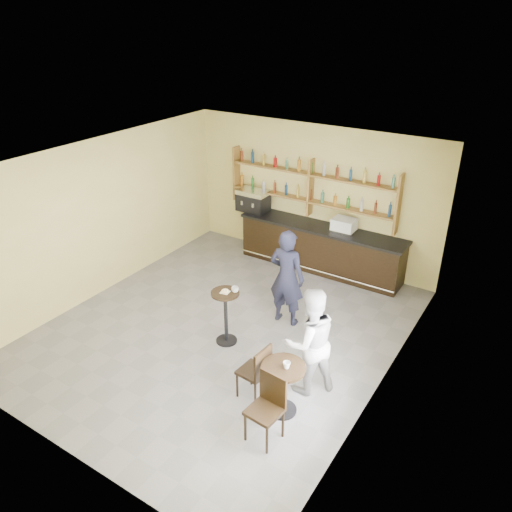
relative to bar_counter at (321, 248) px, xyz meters
The scene contains 23 objects.
floor 3.22m from the bar_counter, 97.95° to the right, with size 7.00×7.00×0.00m, color slate.
ceiling 4.16m from the bar_counter, 97.95° to the right, with size 7.00×7.00×0.00m, color white.
wall_back 1.22m from the bar_counter, 141.50° to the left, with size 7.00×7.00×0.00m, color #DBCE7C.
wall_front 6.75m from the bar_counter, 93.79° to the right, with size 7.00×7.00×0.00m, color #DBCE7C.
wall_left 4.79m from the bar_counter, 137.52° to the right, with size 7.00×7.00×0.00m, color #DBCE7C.
wall_right 4.20m from the bar_counter, 50.90° to the right, with size 7.00×7.00×0.00m, color #DBCE7C.
window_pane 5.18m from the bar_counter, 59.58° to the right, with size 2.00×2.00×0.00m, color white.
window_frame 5.18m from the bar_counter, 59.64° to the right, with size 0.04×1.70×2.10m, color black, non-canonical shape.
shelf_unit 1.38m from the bar_counter, 153.44° to the left, with size 4.00×0.26×1.40m, color brown, non-canonical shape.
liquor_bottles 1.54m from the bar_counter, 153.44° to the left, with size 3.68×0.10×1.00m, color #8C5919, non-canonical shape.
bar_counter is the anchor object (origin of this frame).
espresso_machine 1.98m from the bar_counter, behind, with size 0.72×0.46×0.52m, color black, non-canonical shape.
pastry_case 0.85m from the bar_counter, ahead, with size 0.51×0.40×0.30m, color silver, non-canonical shape.
pedestal_table 3.44m from the bar_counter, 92.98° to the right, with size 0.50×0.50×1.03m, color black, non-canonical shape.
napkin 3.48m from the bar_counter, 92.98° to the right, with size 0.15×0.15×0.00m, color white.
donut 3.49m from the bar_counter, 92.80° to the right, with size 0.14×0.14×0.05m, color gold.
cup_pedestal 3.38m from the bar_counter, 90.67° to the right, with size 0.13×0.13×0.10m, color white.
man_main 2.36m from the bar_counter, 80.21° to the right, with size 0.69×0.45×1.90m, color black.
cafe_table 4.66m from the bar_counter, 70.76° to the right, with size 0.66×0.66×0.83m, color black, non-canonical shape.
cup_cafe 4.69m from the bar_counter, 70.19° to the right, with size 0.11×0.11×0.10m, color white.
chair_west 4.46m from the bar_counter, 77.24° to the right, with size 0.41×0.41×0.95m, color black, non-canonical shape.
chair_south 5.24m from the bar_counter, 72.41° to the right, with size 0.44×0.44×1.02m, color black, non-canonical shape.
patron_second 4.09m from the bar_counter, 66.72° to the right, with size 0.87×0.68×1.78m, color #A5A4AA.
Camera 1 is at (4.68, -6.22, 5.45)m, focal length 35.00 mm.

